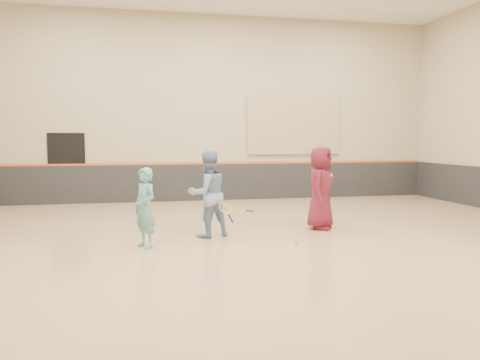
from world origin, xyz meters
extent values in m
cube|color=tan|center=(0.00, 0.00, -0.10)|extent=(15.00, 12.00, 0.20)
cube|color=tan|center=(0.00, 6.01, 3.00)|extent=(15.00, 0.02, 6.00)
cube|color=tan|center=(0.00, -6.01, 3.00)|extent=(15.00, 0.02, 6.00)
cube|color=#232326|center=(0.00, 5.97, 0.60)|extent=(14.90, 0.04, 1.20)
cube|color=#D85914|center=(0.00, 5.96, 1.22)|extent=(14.90, 0.03, 0.06)
cube|color=tan|center=(2.80, 5.95, 2.50)|extent=(3.20, 0.08, 2.00)
cube|color=black|center=(-4.50, 5.98, 1.10)|extent=(1.10, 0.05, 2.20)
imported|color=#66B2B2|center=(-2.16, -0.46, 0.74)|extent=(0.60, 0.65, 1.49)
imported|color=#7E98C3|center=(-0.89, 0.27, 0.89)|extent=(1.03, 0.91, 1.77)
imported|color=maroon|center=(1.69, 0.62, 0.92)|extent=(0.97, 1.07, 1.84)
sphere|color=#C4D832|center=(0.69, -0.72, 0.03)|extent=(0.07, 0.07, 0.07)
sphere|color=#C9DE33|center=(1.87, 0.43, 1.21)|extent=(0.07, 0.07, 0.07)
sphere|color=gold|center=(-1.98, 3.35, 0.03)|extent=(0.07, 0.07, 0.07)
camera|label=1|loc=(-2.15, -9.19, 2.01)|focal=35.00mm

